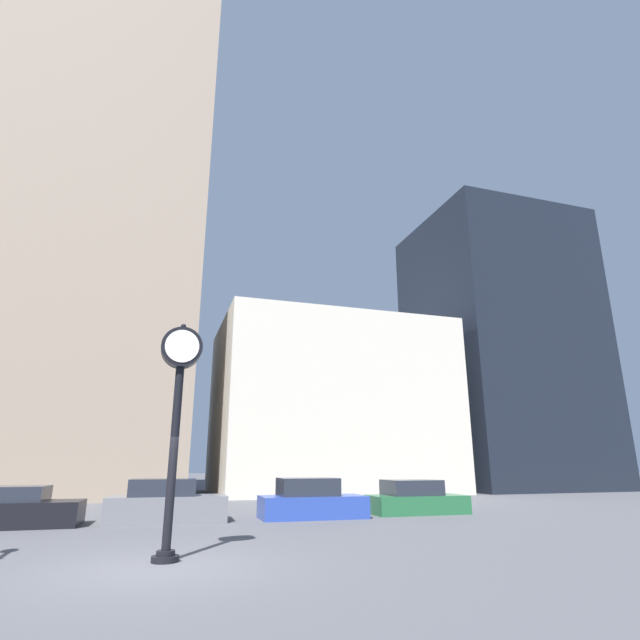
{
  "coord_description": "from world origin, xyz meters",
  "views": [
    {
      "loc": [
        -0.2,
        -10.97,
        1.94
      ],
      "look_at": [
        6.74,
        10.8,
        8.53
      ],
      "focal_mm": 28.0,
      "sensor_mm": 36.0,
      "label": 1
    }
  ],
  "objects_px": {
    "car_green": "(415,499)",
    "car_grey": "(166,504)",
    "car_black": "(12,510)",
    "street_clock": "(178,391)",
    "car_blue": "(311,501)"
  },
  "relations": [
    {
      "from": "car_black",
      "to": "car_blue",
      "type": "distance_m",
      "value": 9.86
    },
    {
      "from": "street_clock",
      "to": "car_blue",
      "type": "distance_m",
      "value": 9.4
    },
    {
      "from": "car_green",
      "to": "car_grey",
      "type": "bearing_deg",
      "value": -178.28
    },
    {
      "from": "car_blue",
      "to": "car_green",
      "type": "bearing_deg",
      "value": 6.47
    },
    {
      "from": "car_black",
      "to": "car_green",
      "type": "height_order",
      "value": "car_green"
    },
    {
      "from": "street_clock",
      "to": "car_green",
      "type": "distance_m",
      "value": 12.73
    },
    {
      "from": "car_grey",
      "to": "car_blue",
      "type": "distance_m",
      "value": 5.17
    },
    {
      "from": "car_blue",
      "to": "car_green",
      "type": "xyz_separation_m",
      "value": [
        4.5,
        0.37,
        -0.05
      ]
    },
    {
      "from": "street_clock",
      "to": "car_green",
      "type": "height_order",
      "value": "street_clock"
    },
    {
      "from": "car_grey",
      "to": "car_blue",
      "type": "bearing_deg",
      "value": -0.4
    },
    {
      "from": "car_black",
      "to": "car_grey",
      "type": "bearing_deg",
      "value": 2.24
    },
    {
      "from": "car_grey",
      "to": "car_green",
      "type": "xyz_separation_m",
      "value": [
        9.67,
        0.12,
        -0.06
      ]
    },
    {
      "from": "street_clock",
      "to": "car_grey",
      "type": "distance_m",
      "value": 8.01
    },
    {
      "from": "street_clock",
      "to": "car_blue",
      "type": "bearing_deg",
      "value": 53.74
    },
    {
      "from": "car_black",
      "to": "car_grey",
      "type": "height_order",
      "value": "car_grey"
    }
  ]
}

